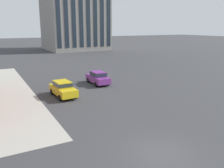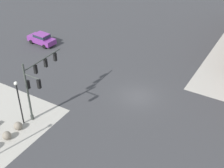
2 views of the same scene
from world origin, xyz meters
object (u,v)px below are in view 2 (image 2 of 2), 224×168
at_px(traffic_signal_main, 36,80).
at_px(street_lamp_corner_near, 19,98).
at_px(bollard_sphere_curb_b, 7,135).
at_px(car_cross_eastbound, 42,38).
at_px(bollard_sphere_curb_a, 18,126).

distance_m(traffic_signal_main, street_lamp_corner_near, 2.39).
height_order(bollard_sphere_curb_b, car_cross_eastbound, car_cross_eastbound).
height_order(street_lamp_corner_near, car_cross_eastbound, street_lamp_corner_near).
relative_size(street_lamp_corner_near, car_cross_eastbound, 1.10).
xyz_separation_m(bollard_sphere_curb_a, bollard_sphere_curb_b, (1.53, 0.09, 0.00)).
distance_m(traffic_signal_main, bollard_sphere_curb_b, 5.92).
xyz_separation_m(bollard_sphere_curb_b, car_cross_eastbound, (-17.12, -10.79, 0.50)).
height_order(bollard_sphere_curb_b, street_lamp_corner_near, street_lamp_corner_near).
relative_size(traffic_signal_main, car_cross_eastbound, 1.44).
height_order(traffic_signal_main, car_cross_eastbound, traffic_signal_main).
xyz_separation_m(street_lamp_corner_near, car_cross_eastbound, (-14.66, -10.50, -2.23)).
distance_m(bollard_sphere_curb_a, car_cross_eastbound, 18.91).
bearing_deg(car_cross_eastbound, street_lamp_corner_near, 35.61).
bearing_deg(car_cross_eastbound, traffic_signal_main, 41.20).
bearing_deg(bollard_sphere_curb_a, street_lamp_corner_near, -167.79).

